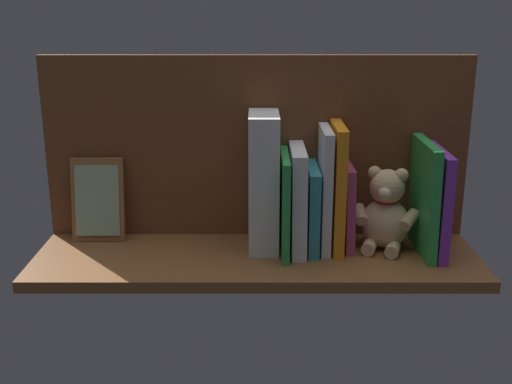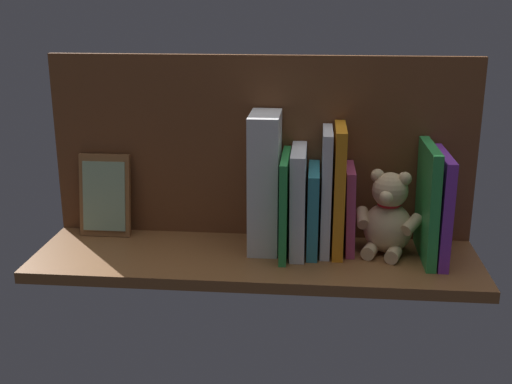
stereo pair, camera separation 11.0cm
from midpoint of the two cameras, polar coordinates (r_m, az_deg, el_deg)
name	(u,v)px [view 1 (the left image)]	position (r cm, az deg, el deg)	size (l,w,h in cm)	color
ground_plane	(256,258)	(128.76, -2.47, -5.95)	(87.76, 27.38, 2.20)	brown
shelf_back_panel	(256,148)	(133.42, -2.37, 3.95)	(87.76, 1.50, 37.94)	brown
book_0	(435,201)	(129.67, 13.33, -0.81)	(1.96, 17.14, 20.87)	purple
book_1	(423,197)	(128.94, 12.32, -0.50)	(1.90, 17.11, 22.36)	green
teddy_bear	(385,213)	(130.09, 9.03, -1.89)	(12.95, 12.80, 16.87)	#D1B284
book_2	(347,206)	(130.01, 5.69, -1.26)	(1.73, 11.71, 17.07)	#B23F72
book_3	(336,187)	(127.69, 4.72, 0.37)	(2.09, 13.54, 25.32)	orange
book_4	(324,189)	(127.82, 3.62, 0.23)	(1.88, 13.13, 24.55)	silver
book_5	(311,208)	(128.36, 2.50, -1.46)	(2.13, 14.16, 16.94)	teal
book_6	(297,199)	(127.22, 1.19, -0.70)	(2.87, 15.10, 20.82)	silver
book_7	(284,203)	(126.54, 0.02, -1.04)	(1.44, 16.80, 19.76)	green
dictionary_thick_white	(263,182)	(127.31, -1.85, 0.88)	(5.93, 12.76, 27.50)	white
picture_frame_leaning	(97,200)	(138.17, -16.18, -0.71)	(10.83, 4.14, 17.49)	brown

